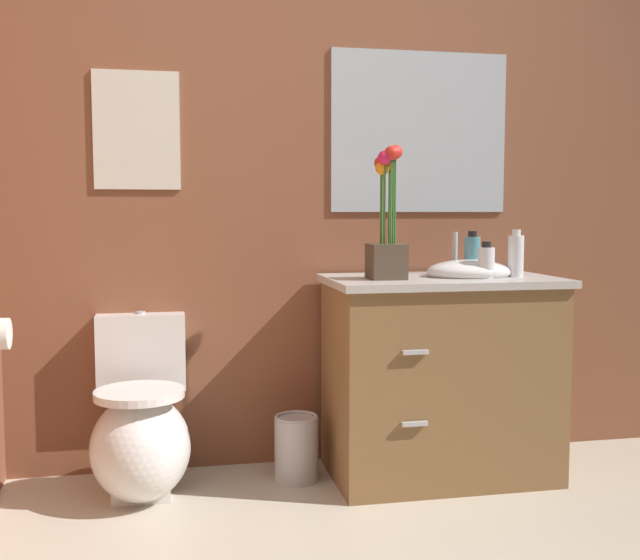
{
  "coord_description": "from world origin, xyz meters",
  "views": [
    {
      "loc": [
        -0.7,
        -1.67,
        1.1
      ],
      "look_at": [
        -0.11,
        1.22,
        0.84
      ],
      "focal_mm": 42.62,
      "sensor_mm": 36.0,
      "label": 1
    }
  ],
  "objects_px": {
    "vanity_cabinet": "(441,374)",
    "trash_bin": "(296,448)",
    "flower_vase": "(387,226)",
    "wall_mirror": "(420,132)",
    "toilet": "(141,433)",
    "wall_poster": "(137,130)",
    "hand_wash_bottle": "(516,255)",
    "lotion_bottle": "(472,255)",
    "soap_bottle": "(486,262)"
  },
  "relations": [
    {
      "from": "toilet",
      "to": "wall_mirror",
      "type": "relative_size",
      "value": 0.86
    },
    {
      "from": "vanity_cabinet",
      "to": "soap_bottle",
      "type": "bearing_deg",
      "value": -29.82
    },
    {
      "from": "toilet",
      "to": "wall_mirror",
      "type": "distance_m",
      "value": 1.73
    },
    {
      "from": "toilet",
      "to": "vanity_cabinet",
      "type": "height_order",
      "value": "vanity_cabinet"
    },
    {
      "from": "flower_vase",
      "to": "soap_bottle",
      "type": "xyz_separation_m",
      "value": [
        0.4,
        -0.04,
        -0.14
      ]
    },
    {
      "from": "flower_vase",
      "to": "wall_mirror",
      "type": "bearing_deg",
      "value": 53.9
    },
    {
      "from": "lotion_bottle",
      "to": "flower_vase",
      "type": "bearing_deg",
      "value": -164.07
    },
    {
      "from": "vanity_cabinet",
      "to": "lotion_bottle",
      "type": "relative_size",
      "value": 5.46
    },
    {
      "from": "wall_poster",
      "to": "hand_wash_bottle",
      "type": "bearing_deg",
      "value": -12.7
    },
    {
      "from": "toilet",
      "to": "trash_bin",
      "type": "distance_m",
      "value": 0.63
    },
    {
      "from": "soap_bottle",
      "to": "wall_poster",
      "type": "height_order",
      "value": "wall_poster"
    },
    {
      "from": "lotion_bottle",
      "to": "trash_bin",
      "type": "height_order",
      "value": "lotion_bottle"
    },
    {
      "from": "soap_bottle",
      "to": "wall_mirror",
      "type": "relative_size",
      "value": 0.18
    },
    {
      "from": "wall_poster",
      "to": "toilet",
      "type": "bearing_deg",
      "value": -90.0
    },
    {
      "from": "flower_vase",
      "to": "lotion_bottle",
      "type": "distance_m",
      "value": 0.45
    },
    {
      "from": "vanity_cabinet",
      "to": "wall_mirror",
      "type": "distance_m",
      "value": 1.06
    },
    {
      "from": "lotion_bottle",
      "to": "soap_bottle",
      "type": "bearing_deg",
      "value": -92.45
    },
    {
      "from": "flower_vase",
      "to": "trash_bin",
      "type": "distance_m",
      "value": 0.98
    },
    {
      "from": "vanity_cabinet",
      "to": "trash_bin",
      "type": "relative_size",
      "value": 3.73
    },
    {
      "from": "flower_vase",
      "to": "vanity_cabinet",
      "type": "bearing_deg",
      "value": 10.38
    },
    {
      "from": "lotion_bottle",
      "to": "hand_wash_bottle",
      "type": "relative_size",
      "value": 0.96
    },
    {
      "from": "trash_bin",
      "to": "hand_wash_bottle",
      "type": "bearing_deg",
      "value": -6.53
    },
    {
      "from": "lotion_bottle",
      "to": "wall_mirror",
      "type": "relative_size",
      "value": 0.23
    },
    {
      "from": "trash_bin",
      "to": "wall_mirror",
      "type": "bearing_deg",
      "value": 21.85
    },
    {
      "from": "hand_wash_bottle",
      "to": "trash_bin",
      "type": "xyz_separation_m",
      "value": [
        -0.9,
        0.1,
        -0.79
      ]
    },
    {
      "from": "hand_wash_bottle",
      "to": "trash_bin",
      "type": "relative_size",
      "value": 0.71
    },
    {
      "from": "toilet",
      "to": "lotion_bottle",
      "type": "xyz_separation_m",
      "value": [
        1.38,
        0.04,
        0.68
      ]
    },
    {
      "from": "vanity_cabinet",
      "to": "wall_poster",
      "type": "height_order",
      "value": "wall_poster"
    },
    {
      "from": "toilet",
      "to": "soap_bottle",
      "type": "xyz_separation_m",
      "value": [
        1.37,
        -0.11,
        0.66
      ]
    },
    {
      "from": "flower_vase",
      "to": "lotion_bottle",
      "type": "bearing_deg",
      "value": 15.93
    },
    {
      "from": "toilet",
      "to": "trash_bin",
      "type": "relative_size",
      "value": 2.54
    },
    {
      "from": "vanity_cabinet",
      "to": "hand_wash_bottle",
      "type": "height_order",
      "value": "hand_wash_bottle"
    },
    {
      "from": "vanity_cabinet",
      "to": "wall_mirror",
      "type": "height_order",
      "value": "wall_mirror"
    },
    {
      "from": "vanity_cabinet",
      "to": "hand_wash_bottle",
      "type": "bearing_deg",
      "value": -9.09
    },
    {
      "from": "vanity_cabinet",
      "to": "wall_mirror",
      "type": "bearing_deg",
      "value": 90.54
    },
    {
      "from": "trash_bin",
      "to": "wall_poster",
      "type": "xyz_separation_m",
      "value": [
        -0.62,
        0.24,
        1.3
      ]
    },
    {
      "from": "vanity_cabinet",
      "to": "hand_wash_bottle",
      "type": "relative_size",
      "value": 5.23
    },
    {
      "from": "toilet",
      "to": "hand_wash_bottle",
      "type": "relative_size",
      "value": 3.56
    },
    {
      "from": "flower_vase",
      "to": "wall_mirror",
      "type": "xyz_separation_m",
      "value": [
        0.25,
        0.34,
        0.4
      ]
    },
    {
      "from": "hand_wash_bottle",
      "to": "wall_poster",
      "type": "xyz_separation_m",
      "value": [
        -1.52,
        0.34,
        0.51
      ]
    },
    {
      "from": "vanity_cabinet",
      "to": "trash_bin",
      "type": "xyz_separation_m",
      "value": [
        -0.6,
        0.05,
        -0.29
      ]
    },
    {
      "from": "vanity_cabinet",
      "to": "soap_bottle",
      "type": "relative_size",
      "value": 6.85
    },
    {
      "from": "toilet",
      "to": "soap_bottle",
      "type": "height_order",
      "value": "soap_bottle"
    },
    {
      "from": "wall_poster",
      "to": "wall_mirror",
      "type": "distance_m",
      "value": 1.21
    },
    {
      "from": "toilet",
      "to": "hand_wash_bottle",
      "type": "xyz_separation_m",
      "value": [
        1.52,
        -0.07,
        0.68
      ]
    },
    {
      "from": "wall_poster",
      "to": "wall_mirror",
      "type": "height_order",
      "value": "wall_mirror"
    },
    {
      "from": "vanity_cabinet",
      "to": "wall_poster",
      "type": "bearing_deg",
      "value": 166.42
    },
    {
      "from": "toilet",
      "to": "flower_vase",
      "type": "relative_size",
      "value": 1.3
    },
    {
      "from": "lotion_bottle",
      "to": "trash_bin",
      "type": "distance_m",
      "value": 1.09
    },
    {
      "from": "hand_wash_bottle",
      "to": "trash_bin",
      "type": "bearing_deg",
      "value": 173.47
    }
  ]
}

